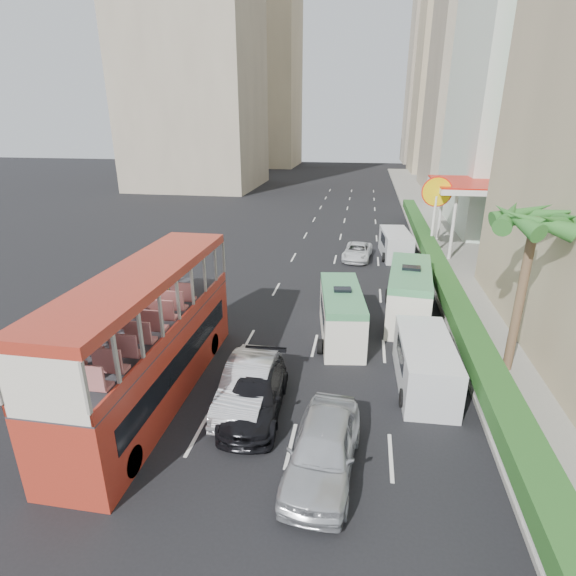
% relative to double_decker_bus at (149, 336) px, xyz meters
% --- Properties ---
extents(ground_plane, '(200.00, 200.00, 0.00)m').
position_rel_double_decker_bus_xyz_m(ground_plane, '(6.00, 0.00, -2.53)').
color(ground_plane, black).
rests_on(ground_plane, ground).
extents(double_decker_bus, '(2.50, 11.00, 5.06)m').
position_rel_double_decker_bus_xyz_m(double_decker_bus, '(0.00, 0.00, 0.00)').
color(double_decker_bus, '#A72C1C').
rests_on(double_decker_bus, ground).
extents(car_silver_lane_a, '(1.72, 4.84, 1.59)m').
position_rel_double_decker_bus_xyz_m(car_silver_lane_a, '(3.66, 0.15, -2.53)').
color(car_silver_lane_a, silver).
rests_on(car_silver_lane_a, ground).
extents(car_silver_lane_b, '(2.32, 4.98, 1.65)m').
position_rel_double_decker_bus_xyz_m(car_silver_lane_b, '(6.73, -2.92, -2.53)').
color(car_silver_lane_b, silver).
rests_on(car_silver_lane_b, ground).
extents(car_black, '(2.21, 4.98, 1.42)m').
position_rel_double_decker_bus_xyz_m(car_black, '(4.04, -0.38, -2.53)').
color(car_black, black).
rests_on(car_black, ground).
extents(van_asset, '(2.32, 4.37, 1.17)m').
position_rel_double_decker_bus_xyz_m(van_asset, '(7.22, 19.39, -2.53)').
color(van_asset, silver).
rests_on(van_asset, ground).
extents(minibus_near, '(2.54, 5.62, 2.40)m').
position_rel_double_decker_bus_xyz_m(minibus_near, '(6.74, 6.12, -1.33)').
color(minibus_near, silver).
rests_on(minibus_near, ground).
extents(minibus_far, '(2.60, 6.30, 2.72)m').
position_rel_double_decker_bus_xyz_m(minibus_far, '(10.10, 8.99, -1.17)').
color(minibus_far, silver).
rests_on(minibus_far, ground).
extents(panel_van_near, '(2.11, 4.94, 1.95)m').
position_rel_double_decker_bus_xyz_m(panel_van_near, '(10.23, 2.38, -1.55)').
color(panel_van_near, silver).
rests_on(panel_van_near, ground).
extents(panel_van_far, '(2.41, 5.02, 1.94)m').
position_rel_double_decker_bus_xyz_m(panel_van_far, '(10.08, 20.59, -1.56)').
color(panel_van_far, silver).
rests_on(panel_van_far, ground).
extents(sidewalk, '(6.00, 120.00, 0.18)m').
position_rel_double_decker_bus_xyz_m(sidewalk, '(15.00, 25.00, -2.44)').
color(sidewalk, '#99968C').
rests_on(sidewalk, ground).
extents(kerb_wall, '(0.30, 44.00, 1.00)m').
position_rel_double_decker_bus_xyz_m(kerb_wall, '(12.20, 14.00, -1.85)').
color(kerb_wall, silver).
rests_on(kerb_wall, sidewalk).
extents(hedge, '(1.10, 44.00, 0.70)m').
position_rel_double_decker_bus_xyz_m(hedge, '(12.20, 14.00, -1.00)').
color(hedge, '#2D6626').
rests_on(hedge, kerb_wall).
extents(palm_tree, '(0.36, 0.36, 6.40)m').
position_rel_double_decker_bus_xyz_m(palm_tree, '(13.80, 4.00, 0.85)').
color(palm_tree, brown).
rests_on(palm_tree, sidewalk).
extents(shell_station, '(6.50, 8.00, 5.50)m').
position_rel_double_decker_bus_xyz_m(shell_station, '(16.00, 23.00, 0.22)').
color(shell_station, silver).
rests_on(shell_station, ground).
extents(tower_far_a, '(14.00, 14.00, 44.00)m').
position_rel_double_decker_bus_xyz_m(tower_far_a, '(23.00, 82.00, 19.47)').
color(tower_far_a, '#C1AE89').
rests_on(tower_far_a, ground).
extents(tower_far_b, '(14.00, 14.00, 40.00)m').
position_rel_double_decker_bus_xyz_m(tower_far_b, '(23.00, 104.00, 17.47)').
color(tower_far_b, tan).
rests_on(tower_far_b, ground).
extents(tower_left_b, '(16.00, 16.00, 46.00)m').
position_rel_double_decker_bus_xyz_m(tower_left_b, '(-16.00, 90.00, 20.47)').
color(tower_left_b, '#C1AE89').
rests_on(tower_left_b, ground).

